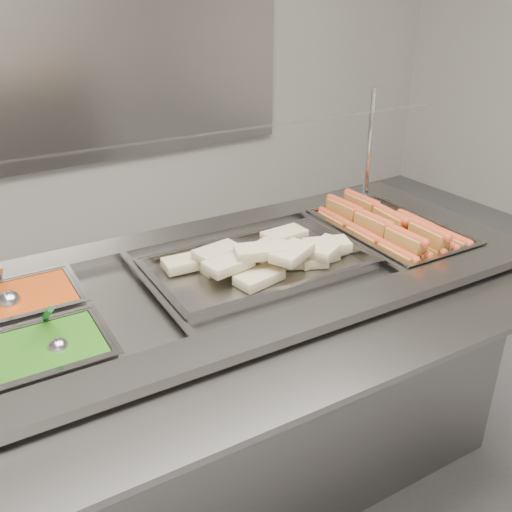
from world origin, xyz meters
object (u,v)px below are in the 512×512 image
ladle (9,300)px  serving_spoon (57,342)px  pan_hotdogs (389,237)px  steam_counter (244,379)px  pan_wraps (259,269)px  sneeze_guard (208,138)px

ladle → serving_spoon: 0.27m
pan_hotdogs → serving_spoon: (-1.18, -0.08, 0.05)m
ladle → steam_counter: bearing=-13.7°
pan_wraps → serving_spoon: bearing=-170.3°
sneeze_guard → ladle: sneeze_guard is taller
steam_counter → ladle: size_ratio=9.98×
sneeze_guard → ladle: size_ratio=8.65×
sneeze_guard → pan_hotdogs: 0.74m
pan_hotdogs → pan_wraps: size_ratio=0.81×
steam_counter → pan_wraps: (0.06, -0.00, 0.40)m
steam_counter → sneeze_guard: (0.01, 0.21, 0.77)m
pan_hotdogs → steam_counter: bearing=177.1°
steam_counter → sneeze_guard: bearing=87.1°
steam_counter → serving_spoon: (-0.59, -0.11, 0.44)m
pan_hotdogs → ladle: 1.25m
steam_counter → sneeze_guard: size_ratio=1.15×
pan_hotdogs → pan_wraps: bearing=177.1°
steam_counter → ladle: (-0.64, 0.16, 0.43)m
steam_counter → pan_hotdogs: bearing=-2.9°
ladle → serving_spoon: (0.05, -0.27, 0.00)m
sneeze_guard → serving_spoon: size_ratio=9.36×
sneeze_guard → pan_hotdogs: (0.58, -0.24, -0.39)m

